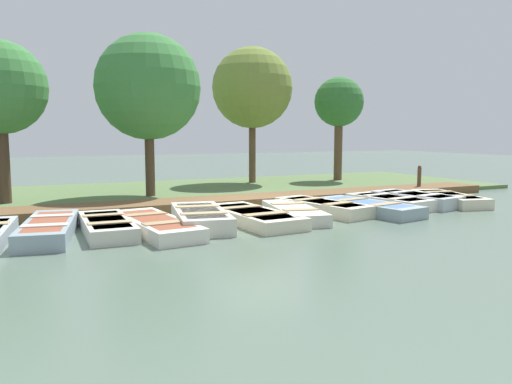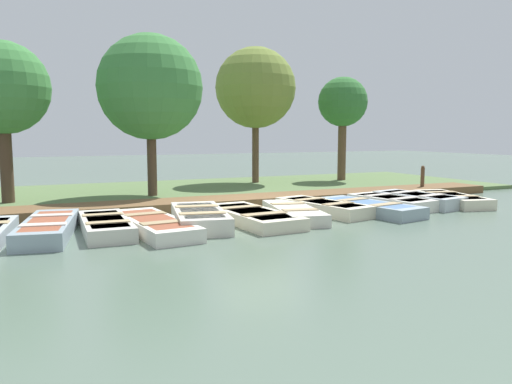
{
  "view_description": "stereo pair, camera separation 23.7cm",
  "coord_description": "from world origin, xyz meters",
  "px_view_note": "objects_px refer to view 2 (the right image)",
  "views": [
    {
      "loc": [
        13.06,
        -6.31,
        2.24
      ],
      "look_at": [
        0.8,
        -0.45,
        0.65
      ],
      "focal_mm": 35.0,
      "sensor_mm": 36.0,
      "label": 1
    },
    {
      "loc": [
        13.16,
        -6.09,
        2.24
      ],
      "look_at": [
        0.8,
        -0.45,
        0.65
      ],
      "focal_mm": 35.0,
      "sensor_mm": 36.0,
      "label": 2
    }
  ],
  "objects_px": {
    "rowboat_6": "(293,212)",
    "rowboat_7": "(323,207)",
    "rowboat_3": "(154,225)",
    "park_tree_right": "(343,104)",
    "rowboat_10": "(418,200)",
    "mooring_post_far": "(422,180)",
    "rowboat_8": "(369,207)",
    "park_tree_left": "(150,88)",
    "rowboat_5": "(252,216)",
    "rowboat_11": "(451,199)",
    "rowboat_4": "(199,217)",
    "park_tree_far_left": "(2,89)",
    "rowboat_2": "(106,225)",
    "park_tree_center": "(255,88)",
    "rowboat_9": "(391,202)",
    "rowboat_1": "(48,228)"
  },
  "relations": [
    {
      "from": "rowboat_11",
      "to": "park_tree_right",
      "type": "bearing_deg",
      "value": -173.15
    },
    {
      "from": "rowboat_8",
      "to": "park_tree_left",
      "type": "relative_size",
      "value": 0.61
    },
    {
      "from": "rowboat_2",
      "to": "rowboat_10",
      "type": "height_order",
      "value": "rowboat_10"
    },
    {
      "from": "rowboat_11",
      "to": "rowboat_4",
      "type": "bearing_deg",
      "value": -75.28
    },
    {
      "from": "rowboat_11",
      "to": "mooring_post_far",
      "type": "bearing_deg",
      "value": 168.72
    },
    {
      "from": "rowboat_7",
      "to": "park_tree_center",
      "type": "relative_size",
      "value": 0.54
    },
    {
      "from": "rowboat_4",
      "to": "park_tree_far_left",
      "type": "relative_size",
      "value": 0.64
    },
    {
      "from": "rowboat_3",
      "to": "rowboat_11",
      "type": "relative_size",
      "value": 1.15
    },
    {
      "from": "rowboat_10",
      "to": "rowboat_5",
      "type": "bearing_deg",
      "value": -95.46
    },
    {
      "from": "rowboat_6",
      "to": "rowboat_9",
      "type": "bearing_deg",
      "value": 108.29
    },
    {
      "from": "rowboat_10",
      "to": "park_tree_left",
      "type": "relative_size",
      "value": 0.52
    },
    {
      "from": "rowboat_4",
      "to": "rowboat_5",
      "type": "height_order",
      "value": "rowboat_4"
    },
    {
      "from": "rowboat_2",
      "to": "park_tree_left",
      "type": "relative_size",
      "value": 0.54
    },
    {
      "from": "rowboat_7",
      "to": "rowboat_11",
      "type": "relative_size",
      "value": 1.02
    },
    {
      "from": "rowboat_2",
      "to": "rowboat_9",
      "type": "relative_size",
      "value": 1.08
    },
    {
      "from": "rowboat_10",
      "to": "mooring_post_far",
      "type": "distance_m",
      "value": 3.35
    },
    {
      "from": "rowboat_4",
      "to": "rowboat_7",
      "type": "height_order",
      "value": "rowboat_4"
    },
    {
      "from": "rowboat_10",
      "to": "park_tree_center",
      "type": "height_order",
      "value": "park_tree_center"
    },
    {
      "from": "rowboat_9",
      "to": "rowboat_11",
      "type": "distance_m",
      "value": 2.31
    },
    {
      "from": "rowboat_6",
      "to": "rowboat_11",
      "type": "height_order",
      "value": "rowboat_11"
    },
    {
      "from": "rowboat_11",
      "to": "park_tree_far_left",
      "type": "relative_size",
      "value": 0.62
    },
    {
      "from": "park_tree_far_left",
      "to": "rowboat_11",
      "type": "bearing_deg",
      "value": 67.9
    },
    {
      "from": "park_tree_center",
      "to": "rowboat_7",
      "type": "bearing_deg",
      "value": -10.33
    },
    {
      "from": "rowboat_8",
      "to": "rowboat_6",
      "type": "bearing_deg",
      "value": -103.4
    },
    {
      "from": "rowboat_11",
      "to": "park_tree_left",
      "type": "xyz_separation_m",
      "value": [
        -5.11,
        -8.41,
        3.6
      ]
    },
    {
      "from": "rowboat_1",
      "to": "rowboat_10",
      "type": "distance_m",
      "value": 10.69
    },
    {
      "from": "rowboat_2",
      "to": "rowboat_10",
      "type": "distance_m",
      "value": 9.49
    },
    {
      "from": "rowboat_10",
      "to": "rowboat_8",
      "type": "bearing_deg",
      "value": -86.74
    },
    {
      "from": "rowboat_6",
      "to": "rowboat_3",
      "type": "bearing_deg",
      "value": -74.49
    },
    {
      "from": "rowboat_8",
      "to": "rowboat_11",
      "type": "height_order",
      "value": "rowboat_8"
    },
    {
      "from": "rowboat_3",
      "to": "park_tree_right",
      "type": "height_order",
      "value": "park_tree_right"
    },
    {
      "from": "rowboat_4",
      "to": "rowboat_8",
      "type": "height_order",
      "value": "rowboat_4"
    },
    {
      "from": "rowboat_8",
      "to": "park_tree_center",
      "type": "distance_m",
      "value": 9.18
    },
    {
      "from": "rowboat_2",
      "to": "park_tree_center",
      "type": "xyz_separation_m",
      "value": [
        -8.06,
        7.41,
        3.99
      ]
    },
    {
      "from": "rowboat_6",
      "to": "rowboat_9",
      "type": "distance_m",
      "value": 3.59
    },
    {
      "from": "rowboat_5",
      "to": "rowboat_8",
      "type": "relative_size",
      "value": 1.02
    },
    {
      "from": "mooring_post_far",
      "to": "rowboat_4",
      "type": "bearing_deg",
      "value": -73.81
    },
    {
      "from": "rowboat_10",
      "to": "park_tree_right",
      "type": "xyz_separation_m",
      "value": [
        -7.15,
        2.0,
        3.39
      ]
    },
    {
      "from": "rowboat_4",
      "to": "park_tree_right",
      "type": "height_order",
      "value": "park_tree_right"
    },
    {
      "from": "rowboat_9",
      "to": "rowboat_10",
      "type": "height_order",
      "value": "rowboat_10"
    },
    {
      "from": "rowboat_6",
      "to": "park_tree_left",
      "type": "xyz_separation_m",
      "value": [
        -5.37,
        -2.53,
        3.61
      ]
    },
    {
      "from": "rowboat_3",
      "to": "park_tree_right",
      "type": "xyz_separation_m",
      "value": [
        -7.83,
        10.46,
        3.43
      ]
    },
    {
      "from": "rowboat_8",
      "to": "park_tree_center",
      "type": "bearing_deg",
      "value": 168.08
    },
    {
      "from": "rowboat_6",
      "to": "rowboat_7",
      "type": "bearing_deg",
      "value": 120.74
    },
    {
      "from": "rowboat_8",
      "to": "rowboat_10",
      "type": "xyz_separation_m",
      "value": [
        -0.58,
        2.32,
        0.03
      ]
    },
    {
      "from": "rowboat_2",
      "to": "rowboat_11",
      "type": "bearing_deg",
      "value": 92.79
    },
    {
      "from": "rowboat_8",
      "to": "park_tree_left",
      "type": "bearing_deg",
      "value": -148.69
    },
    {
      "from": "rowboat_7",
      "to": "rowboat_8",
      "type": "distance_m",
      "value": 1.28
    },
    {
      "from": "rowboat_5",
      "to": "park_tree_left",
      "type": "xyz_separation_m",
      "value": [
        -5.47,
        -1.28,
        3.61
      ]
    },
    {
      "from": "rowboat_6",
      "to": "rowboat_9",
      "type": "xyz_separation_m",
      "value": [
        -0.4,
        3.57,
        0.02
      ]
    }
  ]
}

